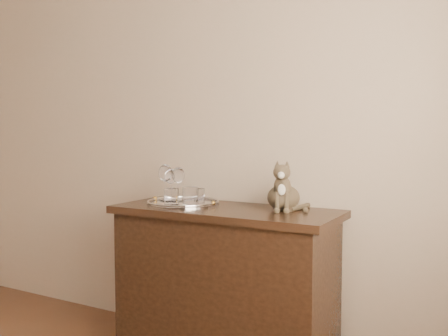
# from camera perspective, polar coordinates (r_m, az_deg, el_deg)

# --- Properties ---
(wall_back) EXTENTS (4.00, 0.10, 2.70)m
(wall_back) POSITION_cam_1_polar(r_m,az_deg,el_deg) (3.19, -6.61, 5.88)
(wall_back) COLOR tan
(wall_back) RESTS_ON ground
(sideboard) EXTENTS (1.20, 0.50, 0.85)m
(sideboard) POSITION_cam_1_polar(r_m,az_deg,el_deg) (2.73, 0.12, -13.44)
(sideboard) COLOR black
(sideboard) RESTS_ON ground
(tray) EXTENTS (0.40, 0.40, 0.01)m
(tray) POSITION_cam_1_polar(r_m,az_deg,el_deg) (2.80, -4.68, -4.02)
(tray) COLOR silver
(tray) RESTS_ON sideboard
(wine_glass_a) EXTENTS (0.07, 0.07, 0.18)m
(wine_glass_a) POSITION_cam_1_polar(r_m,az_deg,el_deg) (2.87, -6.11, -1.90)
(wine_glass_a) COLOR white
(wine_glass_a) RESTS_ON tray
(wine_glass_c) EXTENTS (0.08, 0.08, 0.21)m
(wine_glass_c) POSITION_cam_1_polar(r_m,az_deg,el_deg) (2.86, -6.72, -1.67)
(wine_glass_c) COLOR white
(wine_glass_c) RESTS_ON tray
(wine_glass_d) EXTENTS (0.07, 0.07, 0.19)m
(wine_glass_d) POSITION_cam_1_polar(r_m,az_deg,el_deg) (2.85, -5.25, -1.84)
(wine_glass_d) COLOR white
(wine_glass_d) RESTS_ON tray
(tumbler_a) EXTENTS (0.09, 0.09, 0.10)m
(tumbler_a) POSITION_cam_1_polar(r_m,az_deg,el_deg) (2.70, -3.87, -3.18)
(tumbler_a) COLOR silver
(tumbler_a) RESTS_ON tray
(tumbler_b) EXTENTS (0.08, 0.08, 0.09)m
(tumbler_b) POSITION_cam_1_polar(r_m,az_deg,el_deg) (2.70, -6.04, -3.29)
(tumbler_b) COLOR silver
(tumbler_b) RESTS_ON tray
(tumbler_c) EXTENTS (0.07, 0.07, 0.08)m
(tumbler_c) POSITION_cam_1_polar(r_m,az_deg,el_deg) (2.76, -2.95, -3.19)
(tumbler_c) COLOR silver
(tumbler_c) RESTS_ON tray
(cat) EXTENTS (0.32, 0.31, 0.26)m
(cat) POSITION_cam_1_polar(r_m,az_deg,el_deg) (2.57, 6.83, -1.93)
(cat) COLOR #49392B
(cat) RESTS_ON sideboard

